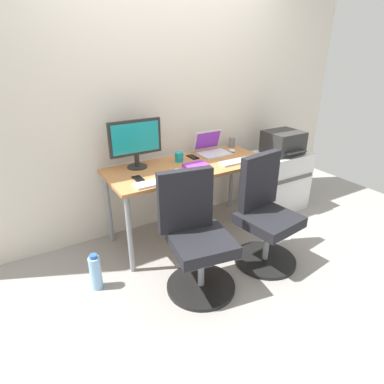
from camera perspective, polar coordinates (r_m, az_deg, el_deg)
ground_plane at (r=3.32m, az=-0.45°, el=-7.23°), size 5.28×5.28×0.00m
back_wall at (r=3.21m, az=-4.35°, el=16.46°), size 4.40×0.04×2.60m
desk at (r=3.02m, az=-0.49°, el=3.55°), size 1.54×0.65×0.74m
office_chair_left at (r=2.44m, az=0.70°, el=-8.26°), size 0.54×0.54×0.94m
office_chair_right at (r=2.82m, az=12.78°, el=-4.16°), size 0.54×0.54×0.94m
side_cabinet at (r=3.83m, az=15.07°, el=1.99°), size 0.60×0.46×0.67m
printer at (r=3.69m, az=15.84°, el=8.48°), size 0.38×0.40×0.24m
water_bottle_on_floor at (r=2.67m, az=-16.71°, el=-13.46°), size 0.09×0.09×0.31m
desktop_monitor at (r=2.90m, az=-9.99°, el=8.97°), size 0.48×0.18×0.43m
open_laptop at (r=3.32m, az=3.53°, el=7.75°), size 0.31×0.28×0.22m
keyboard_by_monitor at (r=2.59m, az=-6.60°, el=1.65°), size 0.34×0.12×0.02m
keyboard_by_laptop at (r=3.08m, az=7.76°, el=5.32°), size 0.34×0.12×0.02m
mouse_by_monitor at (r=3.40m, az=7.03°, el=7.33°), size 0.06×0.10×0.03m
mouse_by_laptop at (r=2.82m, az=-2.49°, el=3.86°), size 0.06×0.10×0.03m
coffee_mug at (r=3.07m, az=-2.30°, el=6.24°), size 0.08×0.08×0.09m
pen_cup at (r=3.56m, az=7.07°, el=8.75°), size 0.07×0.07×0.10m
phone_near_monitor at (r=2.70m, az=-9.46°, el=2.31°), size 0.07×0.14×0.01m
phone_near_laptop at (r=3.20m, az=0.15°, el=6.23°), size 0.07×0.14×0.01m
notebook at (r=2.94m, az=0.71°, el=4.73°), size 0.21×0.15×0.03m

